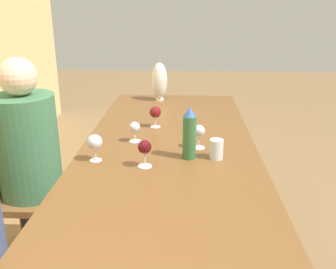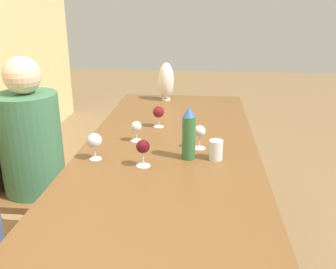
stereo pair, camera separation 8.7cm
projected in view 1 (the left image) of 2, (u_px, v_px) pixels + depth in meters
name	position (u px, v px, depth m)	size (l,w,h in m)	color
dining_table	(165.00, 190.00, 1.70)	(3.12, 0.95, 0.76)	brown
water_bottle	(189.00, 134.00, 1.85)	(0.07, 0.07, 0.27)	#336638
water_tumbler	(216.00, 149.00, 1.87)	(0.07, 0.07, 0.10)	silver
vase	(159.00, 81.00, 2.94)	(0.12, 0.12, 0.30)	silver
wine_glass_0	(199.00, 132.00, 1.99)	(0.07, 0.07, 0.13)	silver
wine_glass_1	(155.00, 113.00, 2.32)	(0.07, 0.07, 0.13)	silver
wine_glass_2	(135.00, 128.00, 2.09)	(0.07, 0.07, 0.12)	silver
wine_glass_3	(145.00, 148.00, 1.76)	(0.07, 0.07, 0.13)	silver
wine_glass_5	(95.00, 143.00, 1.83)	(0.08, 0.08, 0.14)	silver
chair_far	(21.00, 187.00, 2.18)	(0.44, 0.44, 0.90)	brown
person_far	(32.00, 160.00, 2.12)	(0.35, 0.35, 1.23)	#2D2D38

